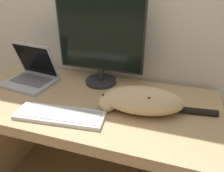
{
  "coord_description": "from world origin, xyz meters",
  "views": [
    {
      "loc": [
        0.44,
        -0.6,
        1.34
      ],
      "look_at": [
        0.15,
        0.29,
        0.84
      ],
      "focal_mm": 35.0,
      "sensor_mm": 36.0,
      "label": 1
    }
  ],
  "objects_px": {
    "external_keyboard": "(60,115)",
    "cat": "(142,100)",
    "monitor": "(100,38)",
    "laptop": "(32,75)"
  },
  "relations": [
    {
      "from": "monitor",
      "to": "cat",
      "type": "bearing_deg",
      "value": -38.58
    },
    {
      "from": "external_keyboard",
      "to": "cat",
      "type": "distance_m",
      "value": 0.4
    },
    {
      "from": "external_keyboard",
      "to": "cat",
      "type": "xyz_separation_m",
      "value": [
        0.36,
        0.16,
        0.06
      ]
    },
    {
      "from": "laptop",
      "to": "external_keyboard",
      "type": "height_order",
      "value": "laptop"
    },
    {
      "from": "external_keyboard",
      "to": "laptop",
      "type": "bearing_deg",
      "value": 135.82
    },
    {
      "from": "laptop",
      "to": "external_keyboard",
      "type": "distance_m",
      "value": 0.45
    },
    {
      "from": "monitor",
      "to": "laptop",
      "type": "distance_m",
      "value": 0.49
    },
    {
      "from": "monitor",
      "to": "cat",
      "type": "height_order",
      "value": "monitor"
    },
    {
      "from": "cat",
      "to": "monitor",
      "type": "bearing_deg",
      "value": 134.77
    },
    {
      "from": "cat",
      "to": "external_keyboard",
      "type": "bearing_deg",
      "value": -162.17
    }
  ]
}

